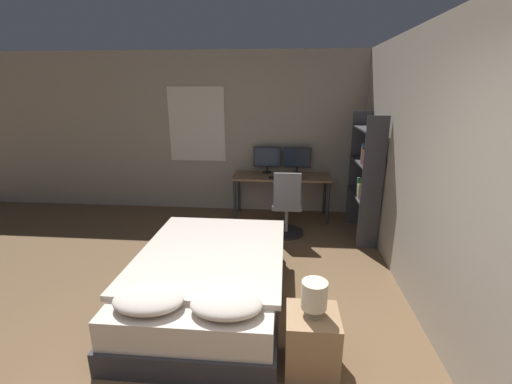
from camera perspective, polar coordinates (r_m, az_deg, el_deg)
name	(u,v)px	position (r m, az deg, el deg)	size (l,w,h in m)	color
wall_back	(252,134)	(5.92, -0.59, 9.63)	(12.00, 0.08, 2.70)	#9E9384
wall_side_right	(436,177)	(3.38, 27.77, 2.17)	(0.06, 12.00, 2.70)	#9E9384
bed	(210,280)	(3.55, -7.66, -14.32)	(1.43, 2.08, 0.61)	#2D2D33
nightstand	(312,342)	(2.88, 9.26, -23.40)	(0.40, 0.39, 0.49)	#997551
bedside_lamp	(314,295)	(2.64, 9.69, -16.63)	(0.19, 0.19, 0.27)	gray
desk	(281,181)	(5.67, 4.27, 1.90)	(1.59, 0.60, 0.72)	#846042
monitor_left	(267,158)	(5.79, 1.88, 5.68)	(0.46, 0.16, 0.44)	black
monitor_right	(297,159)	(5.79, 6.87, 5.56)	(0.46, 0.16, 0.44)	black
keyboard	(281,178)	(5.45, 4.25, 2.32)	(0.40, 0.13, 0.02)	black
computer_mouse	(300,178)	(5.45, 7.31, 2.34)	(0.07, 0.05, 0.04)	black
office_chair	(287,210)	(5.03, 5.13, -3.06)	(0.52, 0.52, 0.98)	black
bookshelf	(367,174)	(4.99, 17.97, 2.92)	(0.27, 0.93, 1.78)	#333338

